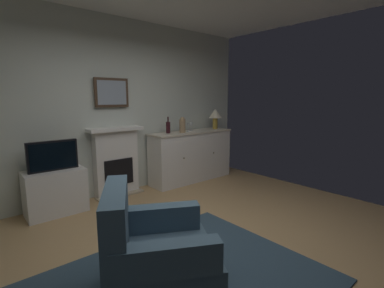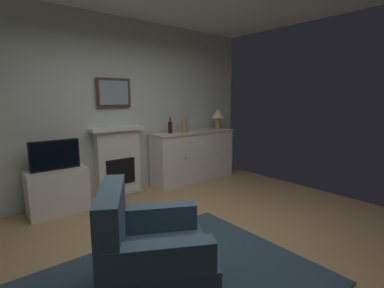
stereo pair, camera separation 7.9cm
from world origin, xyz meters
name	(u,v)px [view 2 (the right image)]	position (x,y,z in m)	size (l,w,h in m)	color
ground_plane	(204,250)	(0.00, 0.00, -0.05)	(5.46, 4.53, 0.10)	tan
wall_rear	(112,108)	(0.00, 2.24, 1.41)	(5.46, 0.06, 2.81)	silver
fireplace_unit	(118,161)	(0.00, 2.11, 0.55)	(0.87, 0.30, 1.10)	white
framed_picture	(114,93)	(0.00, 2.15, 1.64)	(0.55, 0.04, 0.45)	#473323
sideboard_cabinet	(193,156)	(1.44, 1.93, 0.47)	(1.69, 0.49, 0.94)	white
table_lamp	(218,115)	(2.07, 1.93, 1.22)	(0.26, 0.26, 0.40)	#B79338
wine_bottle	(170,127)	(0.94, 1.97, 1.05)	(0.08, 0.08, 0.29)	#331419
wine_glass_left	(190,125)	(1.35, 1.92, 1.06)	(0.07, 0.07, 0.16)	silver
wine_glass_center	(193,125)	(1.46, 1.96, 1.06)	(0.07, 0.07, 0.16)	silver
vase_decorative	(185,125)	(1.19, 1.88, 1.08)	(0.11, 0.11, 0.28)	#9E7F5B
tv_cabinet	(58,191)	(-0.97, 1.95, 0.30)	(0.75, 0.42, 0.61)	white
tv_set	(55,155)	(-0.97, 1.92, 0.81)	(0.62, 0.07, 0.40)	black
armchair	(149,254)	(-0.86, -0.32, 0.38)	(1.07, 1.05, 0.92)	#3F596B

